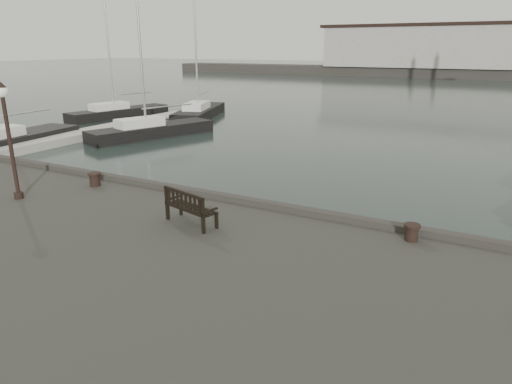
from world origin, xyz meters
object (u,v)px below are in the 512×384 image
Objects in this scene: bench at (191,214)px; bollard_right at (412,232)px; bollard_left at (95,179)px; yacht_c at (152,133)px; lamp_post at (7,125)px; yacht_d at (200,114)px; yacht_a at (9,144)px; yacht_b at (119,115)px.

bench is 4.05× the size of bollard_right.
yacht_c is at bearing 124.57° from bollard_left.
yacht_c is (-8.71, 16.24, -3.57)m from lamp_post.
yacht_c reaches higher than bollard_left.
yacht_d is (-2.57, 9.46, -0.01)m from yacht_c.
yacht_d reaches higher than lamp_post.
lamp_post reaches higher than bollard_right.
yacht_b is (-3.38, 12.96, 0.01)m from yacht_a.
bollard_left is at bearing -81.93° from yacht_d.
yacht_b is at bearing 128.38° from lamp_post.
yacht_b is 1.06× the size of yacht_d.
bollard_left is 0.04× the size of yacht_b.
yacht_c is (-14.65, 15.47, -1.60)m from bench.
bollard_right is 0.12× the size of lamp_post.
yacht_a is at bearing -63.07° from yacht_b.
yacht_a reaches higher than bench.
yacht_b is (-23.30, 21.17, -1.60)m from bench.
bollard_left is 1.09× the size of bollard_right.
yacht_a is at bearing 172.00° from bench.
yacht_a is (-13.99, 8.97, -3.57)m from lamp_post.
yacht_a is 8.97m from yacht_c.
yacht_b reaches higher than lamp_post.
yacht_b is (-17.37, 21.93, -3.57)m from lamp_post.
yacht_a is at bearing 147.32° from lamp_post.
yacht_b is 7.15m from yacht_d.
yacht_c is at bearing 47.44° from yacht_a.
yacht_c is at bearing -94.28° from yacht_d.
yacht_d reaches higher than bench.
lamp_post reaches higher than bollard_left.
bench is 5.55m from bollard_right.
lamp_post is at bearing -167.97° from bollard_right.
bench is at bearing -162.87° from bollard_right.
yacht_c is at bearing -21.04° from yacht_b.
yacht_a is 1.05× the size of yacht_b.
bench is 31.52m from yacht_b.
yacht_b reaches higher than yacht_d.
yacht_d is (-12.33, 23.62, -1.55)m from bollard_left.
bench is at bearing -27.81° from yacht_c.
bollard_right is 0.03× the size of yacht_b.
yacht_b reaches higher than bollard_left.
bench is 0.14× the size of yacht_d.
bollard_left is at bearing -31.23° from yacht_a.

